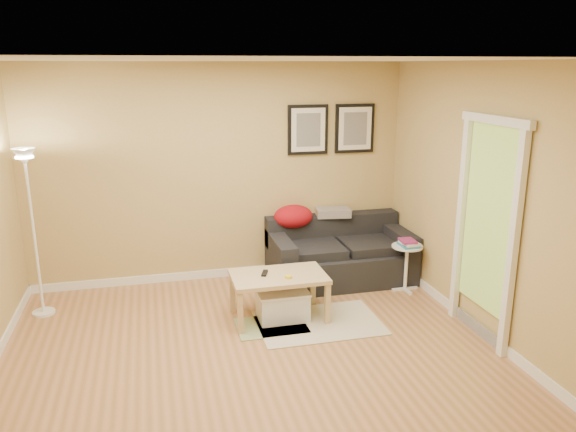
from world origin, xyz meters
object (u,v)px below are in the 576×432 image
object	(u,v)px
coffee_table	(279,297)
book_stack	(408,243)
side_table	(406,268)
sofa	(341,251)
storage_bin	(282,305)
floor_lamp	(34,238)

from	to	relation	value
coffee_table	book_stack	bearing A→B (deg)	11.81
side_table	book_stack	bearing A→B (deg)	-79.19
side_table	book_stack	size ratio (longest dim) A/B	2.23
side_table	coffee_table	bearing A→B (deg)	-166.79
sofa	side_table	bearing A→B (deg)	-36.87
side_table	book_stack	xyz separation A→B (m)	(0.00, -0.02, 0.31)
storage_bin	book_stack	distance (m)	1.69
coffee_table	floor_lamp	bearing A→B (deg)	162.67
floor_lamp	storage_bin	bearing A→B (deg)	-16.97
side_table	book_stack	world-z (taller)	book_stack
sofa	side_table	distance (m)	0.81
storage_bin	book_stack	bearing A→B (deg)	14.05
book_stack	sofa	bearing A→B (deg)	141.66
coffee_table	book_stack	world-z (taller)	book_stack
coffee_table	storage_bin	size ratio (longest dim) A/B	1.85
book_stack	floor_lamp	xyz separation A→B (m)	(-4.02, 0.35, 0.26)
sofa	coffee_table	bearing A→B (deg)	-138.59
side_table	floor_lamp	world-z (taller)	floor_lamp
sofa	coffee_table	xyz separation A→B (m)	(-0.97, -0.86, -0.13)
book_stack	storage_bin	bearing A→B (deg)	-166.68
book_stack	side_table	bearing A→B (deg)	100.08
sofa	floor_lamp	distance (m)	3.42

